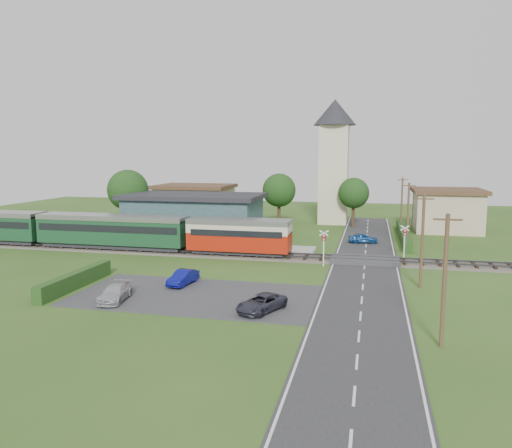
% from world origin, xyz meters
% --- Properties ---
extents(ground, '(120.00, 120.00, 0.00)m').
position_xyz_m(ground, '(0.00, 0.00, 0.00)').
color(ground, '#2D4C19').
extents(railway_track, '(76.00, 3.20, 0.49)m').
position_xyz_m(railway_track, '(0.00, 2.00, 0.11)').
color(railway_track, '#4C443D').
rests_on(railway_track, ground).
extents(road, '(6.00, 70.00, 0.05)m').
position_xyz_m(road, '(10.00, 0.00, 0.03)').
color(road, '#28282B').
rests_on(road, ground).
extents(car_park, '(17.00, 9.00, 0.08)m').
position_xyz_m(car_park, '(-1.50, -12.00, 0.04)').
color(car_park, '#333335').
rests_on(car_park, ground).
extents(crossing_deck, '(6.20, 3.40, 0.45)m').
position_xyz_m(crossing_deck, '(10.00, 2.00, 0.23)').
color(crossing_deck, '#333335').
rests_on(crossing_deck, ground).
extents(platform, '(30.00, 3.00, 0.45)m').
position_xyz_m(platform, '(-10.00, 5.20, 0.23)').
color(platform, gray).
rests_on(platform, ground).
extents(equipment_hut, '(2.30, 2.30, 2.55)m').
position_xyz_m(equipment_hut, '(-18.00, 5.20, 1.75)').
color(equipment_hut, beige).
rests_on(equipment_hut, platform).
extents(station_building, '(16.00, 9.00, 5.30)m').
position_xyz_m(station_building, '(-10.00, 10.99, 2.69)').
color(station_building, '#214649').
rests_on(station_building, ground).
extents(train, '(43.20, 2.90, 3.40)m').
position_xyz_m(train, '(-18.81, 2.00, 2.18)').
color(train, '#232328').
rests_on(train, ground).
extents(church_tower, '(6.00, 6.00, 17.60)m').
position_xyz_m(church_tower, '(5.00, 28.00, 10.23)').
color(church_tower, beige).
rests_on(church_tower, ground).
extents(house_west, '(10.80, 8.80, 5.50)m').
position_xyz_m(house_west, '(-15.00, 25.00, 2.79)').
color(house_west, tan).
rests_on(house_west, ground).
extents(house_east, '(8.80, 8.80, 5.50)m').
position_xyz_m(house_east, '(20.00, 24.00, 2.80)').
color(house_east, tan).
rests_on(house_east, ground).
extents(hedge_carpark, '(0.80, 9.00, 1.20)m').
position_xyz_m(hedge_carpark, '(-11.00, -12.00, 0.60)').
color(hedge_carpark, '#193814').
rests_on(hedge_carpark, ground).
extents(hedge_roadside, '(0.80, 18.00, 1.20)m').
position_xyz_m(hedge_roadside, '(14.20, 16.00, 0.60)').
color(hedge_roadside, '#193814').
rests_on(hedge_roadside, ground).
extents(hedge_station, '(22.00, 0.80, 1.30)m').
position_xyz_m(hedge_station, '(-10.00, 15.50, 0.65)').
color(hedge_station, '#193814').
rests_on(hedge_station, ground).
extents(tree_a, '(5.20, 5.20, 8.00)m').
position_xyz_m(tree_a, '(-20.00, 14.00, 5.38)').
color(tree_a, '#332316').
rests_on(tree_a, ground).
extents(tree_b, '(4.60, 4.60, 7.34)m').
position_xyz_m(tree_b, '(-2.00, 23.00, 5.02)').
color(tree_b, '#332316').
rests_on(tree_b, ground).
extents(tree_c, '(4.20, 4.20, 6.78)m').
position_xyz_m(tree_c, '(8.00, 25.00, 4.65)').
color(tree_c, '#332316').
rests_on(tree_c, ground).
extents(utility_pole_a, '(1.40, 0.22, 7.00)m').
position_xyz_m(utility_pole_a, '(14.20, -18.00, 3.63)').
color(utility_pole_a, '#473321').
rests_on(utility_pole_a, ground).
extents(utility_pole_b, '(1.40, 0.22, 7.00)m').
position_xyz_m(utility_pole_b, '(14.20, -6.00, 3.63)').
color(utility_pole_b, '#473321').
rests_on(utility_pole_b, ground).
extents(utility_pole_c, '(1.40, 0.22, 7.00)m').
position_xyz_m(utility_pole_c, '(14.20, 10.00, 3.63)').
color(utility_pole_c, '#473321').
rests_on(utility_pole_c, ground).
extents(utility_pole_d, '(1.40, 0.22, 7.00)m').
position_xyz_m(utility_pole_d, '(14.20, 22.00, 3.63)').
color(utility_pole_d, '#473321').
rests_on(utility_pole_d, ground).
extents(crossing_signal_near, '(0.84, 0.28, 3.28)m').
position_xyz_m(crossing_signal_near, '(6.40, -0.41, 2.14)').
color(crossing_signal_near, silver).
rests_on(crossing_signal_near, ground).
extents(crossing_signal_far, '(0.84, 0.28, 3.28)m').
position_xyz_m(crossing_signal_far, '(13.60, 4.39, 2.14)').
color(crossing_signal_far, silver).
rests_on(crossing_signal_far, ground).
extents(streetlamp_west, '(0.30, 0.30, 5.15)m').
position_xyz_m(streetlamp_west, '(-22.00, 20.00, 3.04)').
color(streetlamp_west, '#3F3F47').
rests_on(streetlamp_west, ground).
extents(streetlamp_east, '(0.30, 0.30, 5.15)m').
position_xyz_m(streetlamp_east, '(16.00, 27.00, 3.04)').
color(streetlamp_east, '#3F3F47').
rests_on(streetlamp_east, ground).
extents(car_on_road, '(3.39, 1.72, 1.11)m').
position_xyz_m(car_on_road, '(9.63, 12.19, 0.60)').
color(car_on_road, navy).
rests_on(car_on_road, road).
extents(car_park_blue, '(1.58, 3.47, 1.10)m').
position_xyz_m(car_park_blue, '(-3.40, -9.50, 0.63)').
color(car_park_blue, navy).
rests_on(car_park_blue, car_park).
extents(car_park_silver, '(2.09, 3.96, 1.10)m').
position_xyz_m(car_park_silver, '(-6.35, -14.50, 0.63)').
color(car_park_silver, '#B4B5BA').
rests_on(car_park_silver, car_park).
extents(car_park_dark, '(3.17, 4.19, 1.06)m').
position_xyz_m(car_park_dark, '(3.84, -14.50, 0.61)').
color(car_park_dark, '#2D2C3B').
rests_on(car_park_dark, car_park).
extents(pedestrian_near, '(0.74, 0.60, 1.75)m').
position_xyz_m(pedestrian_near, '(-2.75, 5.60, 1.32)').
color(pedestrian_near, gray).
rests_on(pedestrian_near, platform).
extents(pedestrian_far, '(0.72, 0.86, 1.60)m').
position_xyz_m(pedestrian_far, '(-17.86, 4.93, 1.25)').
color(pedestrian_far, gray).
rests_on(pedestrian_far, platform).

